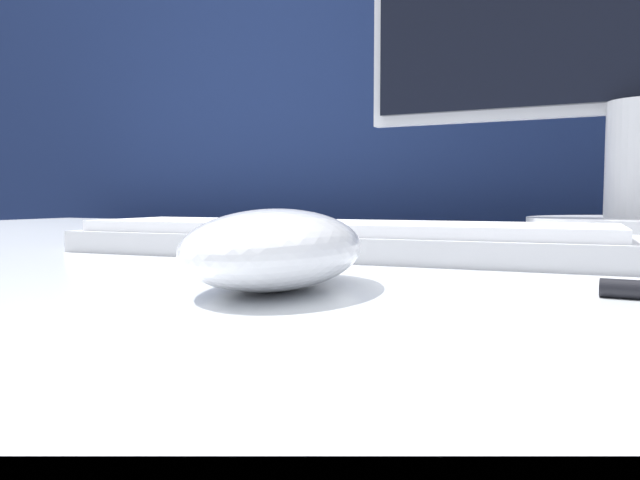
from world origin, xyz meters
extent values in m
cube|color=navy|center=(0.00, 0.63, 0.73)|extent=(5.00, 0.03, 1.47)
ellipsoid|color=white|center=(0.00, -0.17, 0.73)|extent=(0.09, 0.13, 0.04)
cube|color=silver|center=(-0.04, -0.01, 0.72)|extent=(0.41, 0.14, 0.02)
cube|color=white|center=(-0.04, -0.01, 0.74)|extent=(0.38, 0.12, 0.01)
cylinder|color=silver|center=(0.15, 0.32, 0.73)|extent=(0.23, 0.23, 0.02)
camera|label=1|loc=(0.14, -0.41, 0.76)|focal=35.00mm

